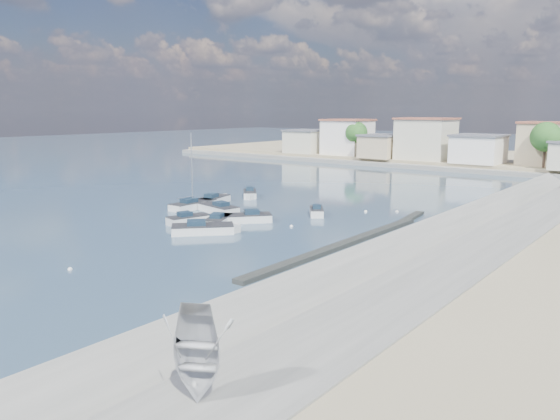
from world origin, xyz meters
name	(u,v)px	position (x,y,z in m)	size (l,w,h in m)	color
ground	(416,195)	(0.00, 40.00, 0.00)	(400.00, 400.00, 0.00)	#2A4054
seawall_walkway	(493,251)	(18.50, 13.00, 0.90)	(5.00, 90.00, 1.80)	slate
breakwater	(357,239)	(6.90, 12.69, 0.17)	(2.00, 31.02, 0.35)	black
far_shore_land	(523,162)	(0.00, 92.00, 0.70)	(160.00, 40.00, 1.40)	gray
far_shore_quay	(490,172)	(0.00, 71.00, 0.40)	(160.00, 2.50, 0.80)	slate
shore_trees	(539,142)	(8.34, 68.11, 6.22)	(74.56, 38.32, 7.92)	#38281E
motorboat_a	(219,221)	(-7.54, 10.07, 0.38)	(3.65, 4.98, 1.48)	silver
motorboat_b	(191,220)	(-10.15, 8.63, 0.38)	(2.77, 4.91, 1.48)	silver
motorboat_c	(217,209)	(-12.50, 14.76, 0.38)	(6.11, 3.08, 1.48)	silver
motorboat_d	(244,218)	(-6.32, 12.47, 0.38)	(4.81, 5.10, 1.48)	silver
motorboat_e	(215,200)	(-16.97, 18.87, 0.38)	(3.08, 5.66, 1.48)	silver
motorboat_f	(316,212)	(-2.60, 20.13, 0.38)	(3.19, 3.56, 1.48)	silver
motorboat_g	(250,195)	(-16.45, 24.82, 0.38)	(4.13, 4.29, 1.48)	silver
motorboat_h	(206,229)	(-5.67, 6.43, 0.38)	(5.54, 5.70, 1.48)	silver
sailboat	(195,205)	(-16.16, 14.76, 0.41)	(2.10, 6.57, 9.00)	silver
mooring_buoys	(325,235)	(3.57, 12.60, 0.05)	(18.11, 35.51, 0.34)	white
overturned_dinghy	(197,392)	(18.00, -16.86, 2.13)	(3.53, 1.66, 0.66)	#A5A8AD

